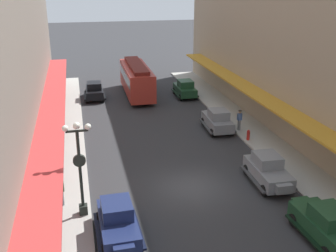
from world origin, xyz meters
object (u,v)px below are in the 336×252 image
(parked_car_3, at_px, (185,88))
(parked_car_4, at_px, (118,221))
(lamp_post_with_clock, at_px, (80,165))
(fire_hydrant, at_px, (248,135))
(parked_car_1, at_px, (218,120))
(streetcar, at_px, (137,78))
(parked_car_5, at_px, (94,90))
(parked_car_0, at_px, (326,223))
(parked_car_2, at_px, (268,169))
(pedestrian_1, at_px, (61,191))
(pedestrian_0, at_px, (239,120))

(parked_car_3, distance_m, parked_car_4, 25.08)
(lamp_post_with_clock, relative_size, fire_hydrant, 6.29)
(parked_car_1, height_order, fire_hydrant, parked_car_1)
(streetcar, height_order, fire_hydrant, streetcar)
(parked_car_5, bearing_deg, parked_car_4, -90.71)
(lamp_post_with_clock, xyz_separation_m, fire_hydrant, (12.75, 7.64, -2.42))
(parked_car_0, bearing_deg, parked_car_2, 91.02)
(fire_hydrant, relative_size, pedestrian_1, 0.49)
(parked_car_1, height_order, lamp_post_with_clock, lamp_post_with_clock)
(pedestrian_1, bearing_deg, parked_car_0, -25.48)
(parked_car_1, xyz_separation_m, parked_car_3, (0.05, 10.32, 0.00))
(parked_car_5, bearing_deg, lamp_post_with_clock, -94.86)
(parked_car_3, distance_m, lamp_post_with_clock, 23.76)
(parked_car_3, bearing_deg, streetcar, 160.92)
(fire_hydrant, bearing_deg, parked_car_4, -138.28)
(parked_car_5, height_order, pedestrian_0, parked_car_5)
(parked_car_3, distance_m, pedestrian_1, 23.26)
(parked_car_0, relative_size, parked_car_5, 1.00)
(parked_car_2, xyz_separation_m, parked_car_3, (0.16, 19.69, 0.00))
(parked_car_3, xyz_separation_m, parked_car_4, (-9.71, -23.12, 0.00))
(parked_car_4, bearing_deg, parked_car_3, 67.21)
(streetcar, distance_m, fire_hydrant, 16.20)
(parked_car_4, bearing_deg, parked_car_5, 89.29)
(lamp_post_with_clock, bearing_deg, parked_car_5, 85.14)
(pedestrian_1, bearing_deg, parked_car_4, -51.97)
(parked_car_4, xyz_separation_m, pedestrian_0, (11.33, 12.16, 0.07))
(parked_car_3, distance_m, streetcar, 5.26)
(parked_car_0, bearing_deg, pedestrian_0, 83.47)
(parked_car_1, height_order, pedestrian_0, parked_car_1)
(parked_car_1, xyz_separation_m, pedestrian_1, (-12.37, -9.35, 0.07))
(fire_hydrant, bearing_deg, pedestrian_0, 85.91)
(pedestrian_0, bearing_deg, parked_car_4, -132.98)
(parked_car_3, height_order, streetcar, streetcar)
(fire_hydrant, bearing_deg, parked_car_5, 126.84)
(parked_car_0, xyz_separation_m, parked_car_1, (0.01, 15.24, 0.00))
(parked_car_3, height_order, pedestrian_0, parked_car_3)
(streetcar, xyz_separation_m, lamp_post_with_clock, (-6.41, -22.49, 1.08))
(parked_car_5, relative_size, fire_hydrant, 5.23)
(parked_car_1, xyz_separation_m, fire_hydrant, (1.50, -2.84, -0.38))
(parked_car_4, height_order, pedestrian_0, parked_car_4)
(parked_car_0, bearing_deg, pedestrian_1, 154.52)
(parked_car_0, distance_m, lamp_post_with_clock, 12.37)
(parked_car_4, bearing_deg, lamp_post_with_clock, 124.27)
(parked_car_5, bearing_deg, parked_car_0, -70.83)
(parked_car_5, relative_size, pedestrian_0, 2.57)
(fire_hydrant, xyz_separation_m, pedestrian_0, (0.16, 2.20, 0.45))
(parked_car_0, height_order, streetcar, streetcar)
(parked_car_2, bearing_deg, pedestrian_0, 78.49)
(parked_car_3, xyz_separation_m, fire_hydrant, (1.46, -13.16, -0.38))
(pedestrian_1, bearing_deg, parked_car_3, 57.74)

